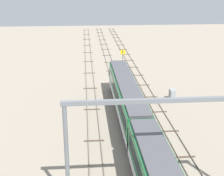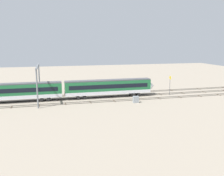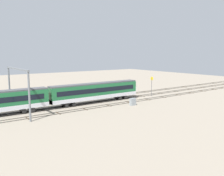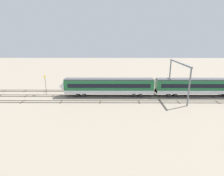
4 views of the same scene
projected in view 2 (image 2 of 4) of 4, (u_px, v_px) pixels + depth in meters
ground_plane at (99, 98)px, 68.80m from camera, size 192.48×192.48×0.00m
track_near_foreground at (102, 101)px, 64.23m from camera, size 176.48×2.40×0.16m
track_with_train at (99, 97)px, 68.79m from camera, size 176.48×2.40×0.16m
track_middle at (96, 94)px, 73.35m from camera, size 176.48×2.40×0.16m
overhead_gantry at (38, 76)px, 63.64m from camera, size 0.40×15.42×9.32m
speed_sign_far_trackside at (170, 82)px, 71.61m from camera, size 0.14×1.05×5.61m
relay_cabinet at (136, 99)px, 62.93m from camera, size 1.47×0.77×1.70m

